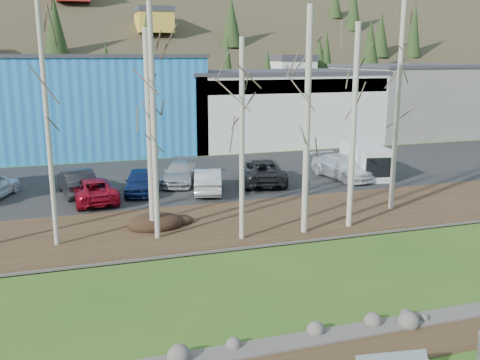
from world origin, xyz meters
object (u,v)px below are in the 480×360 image
object	(u,v)px
car_3	(180,173)
car_6	(262,171)
car_2	(93,189)
van_white	(367,161)
car_7	(342,167)
car_5	(208,180)
car_1	(77,182)
car_4	(140,181)

from	to	relation	value
car_3	car_6	world-z (taller)	car_6
car_2	van_white	xyz separation A→B (m)	(18.03, 0.91, 0.37)
car_6	car_7	xyz separation A→B (m)	(5.58, -0.38, -0.03)
car_5	van_white	size ratio (longest dim) A/B	0.89
car_1	car_3	distance (m)	6.45
car_1	van_white	world-z (taller)	van_white
car_3	van_white	world-z (taller)	van_white
van_white	car_2	bearing A→B (deg)	-168.57
car_2	car_7	xyz separation A→B (m)	(16.22, 0.96, 0.07)
car_5	car_6	distance (m)	4.17
car_1	car_6	world-z (taller)	car_6
car_5	car_7	xyz separation A→B (m)	(9.53, 0.96, 0.02)
car_6	car_7	bearing A→B (deg)	-171.02
car_5	car_3	bearing A→B (deg)	-53.76
car_4	car_7	size ratio (longest dim) A/B	0.80
car_4	car_6	distance (m)	7.86
car_5	car_7	size ratio (longest dim) A/B	0.86
car_2	car_6	distance (m)	10.72
car_3	car_7	size ratio (longest dim) A/B	0.91
car_3	car_4	world-z (taller)	car_4
car_2	car_4	bearing A→B (deg)	-164.47
car_4	car_6	xyz separation A→B (m)	(7.86, 0.27, 0.08)
car_4	car_1	bearing A→B (deg)	178.38
car_1	car_4	size ratio (longest dim) A/B	1.13
car_2	car_4	size ratio (longest dim) A/B	1.18
car_1	car_7	bearing A→B (deg)	168.25
car_7	car_4	bearing A→B (deg)	170.83
car_6	van_white	xyz separation A→B (m)	(7.40, -0.43, 0.26)
car_5	van_white	world-z (taller)	van_white
car_1	car_2	world-z (taller)	car_1
car_4	car_7	world-z (taller)	car_7
car_7	car_6	bearing A→B (deg)	167.44
car_6	van_white	distance (m)	7.42
van_white	car_6	bearing A→B (deg)	-174.77
car_3	van_white	xyz separation A→B (m)	(12.47, -1.89, 0.36)
car_6	car_7	size ratio (longest dim) A/B	1.09
car_3	car_1	bearing A→B (deg)	-150.59
car_7	car_2	bearing A→B (deg)	174.69
car_3	car_4	size ratio (longest dim) A/B	1.14
car_1	car_5	size ratio (longest dim) A/B	1.06
car_4	car_7	bearing A→B (deg)	10.59
car_5	car_6	xyz separation A→B (m)	(3.95, 1.34, 0.05)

